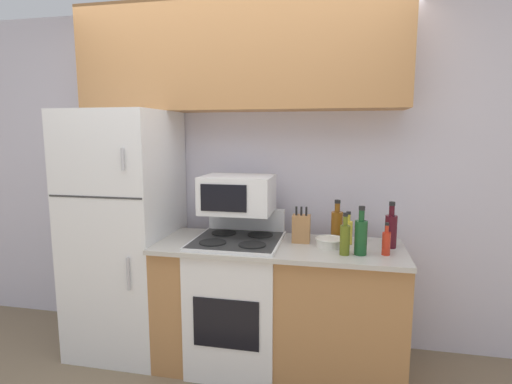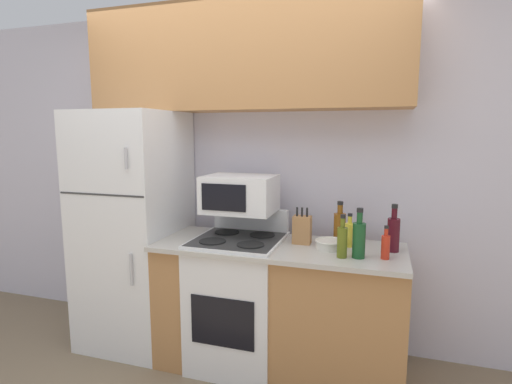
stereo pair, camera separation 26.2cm
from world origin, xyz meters
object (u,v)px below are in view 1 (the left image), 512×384
(bottle_cooking_spray, at_px, (348,231))
(bottle_wine_green, at_px, (361,236))
(bottle_hot_sauce, at_px, (386,242))
(bowl, at_px, (330,242))
(stove, at_px, (238,299))
(bottle_whiskey, at_px, (337,224))
(microwave, at_px, (238,194))
(bottle_olive_oil, at_px, (345,238))
(refrigerator, at_px, (126,232))
(knife_block, at_px, (301,228))
(bottle_wine_red, at_px, (391,230))

(bottle_cooking_spray, bearing_deg, bottle_wine_green, -72.27)
(bottle_hot_sauce, bearing_deg, bowl, 161.31)
(stove, distance_m, bottle_cooking_spray, 0.90)
(bottle_whiskey, bearing_deg, stove, -163.75)
(stove, bearing_deg, bottle_cooking_spray, 7.74)
(stove, distance_m, microwave, 0.74)
(bowl, xyz_separation_m, bottle_wine_green, (0.19, -0.14, 0.09))
(bottle_hot_sauce, bearing_deg, bottle_whiskey, 135.33)
(bottle_olive_oil, relative_size, bottle_whiskey, 0.93)
(stove, xyz_separation_m, bottle_wine_green, (0.81, -0.12, 0.53))
(stove, xyz_separation_m, bottle_whiskey, (0.66, 0.19, 0.53))
(bottle_whiskey, bearing_deg, refrigerator, -175.51)
(microwave, xyz_separation_m, bottle_whiskey, (0.68, 0.09, -0.20))
(microwave, bearing_deg, stove, -77.60)
(knife_block, height_order, bottle_whiskey, bottle_whiskey)
(microwave, height_order, bottle_wine_green, microwave)
(refrigerator, xyz_separation_m, bottle_cooking_spray, (1.61, 0.03, 0.08))
(bowl, distance_m, bottle_cooking_spray, 0.15)
(refrigerator, bearing_deg, bottle_cooking_spray, 0.99)
(bottle_cooking_spray, bearing_deg, knife_block, -176.09)
(bowl, xyz_separation_m, bottle_hot_sauce, (0.34, -0.11, 0.05))
(knife_block, distance_m, bottle_olive_oil, 0.37)
(refrigerator, height_order, stove, refrigerator)
(stove, xyz_separation_m, bowl, (0.62, 0.01, 0.45))
(refrigerator, xyz_separation_m, bottle_hot_sauce, (1.84, -0.17, 0.07))
(refrigerator, relative_size, knife_block, 7.19)
(bottle_wine_green, bearing_deg, bottle_hot_sauce, 9.04)
(bowl, distance_m, bottle_wine_red, 0.40)
(bowl, height_order, bottle_olive_oil, bottle_olive_oil)
(bottle_wine_green, bearing_deg, knife_block, 151.86)
(bottle_wine_green, relative_size, bottle_hot_sauce, 1.50)
(refrigerator, distance_m, bottle_olive_oil, 1.61)
(refrigerator, xyz_separation_m, bowl, (1.50, -0.06, 0.03))
(refrigerator, relative_size, bottle_olive_oil, 6.82)
(refrigerator, xyz_separation_m, knife_block, (1.30, 0.01, 0.09))
(bottle_olive_oil, xyz_separation_m, bottle_cooking_spray, (0.02, 0.25, -0.02))
(knife_block, distance_m, bowl, 0.21)
(refrigerator, bearing_deg, bottle_wine_green, -6.67)
(bottle_hot_sauce, xyz_separation_m, bottle_whiskey, (-0.30, 0.29, 0.03))
(knife_block, height_order, bottle_hot_sauce, knife_block)
(bottle_hot_sauce, relative_size, bottle_olive_oil, 0.77)
(knife_block, height_order, bottle_wine_red, bottle_wine_red)
(stove, xyz_separation_m, microwave, (-0.02, 0.10, 0.73))
(microwave, height_order, bottle_olive_oil, microwave)
(refrigerator, distance_m, microwave, 0.91)
(microwave, distance_m, bottle_hot_sauce, 1.03)
(bottle_wine_green, bearing_deg, bottle_whiskey, 114.59)
(knife_block, distance_m, bottle_whiskey, 0.26)
(bowl, xyz_separation_m, bottle_cooking_spray, (0.11, 0.09, 0.06))
(bottle_wine_green, relative_size, bottle_whiskey, 1.07)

